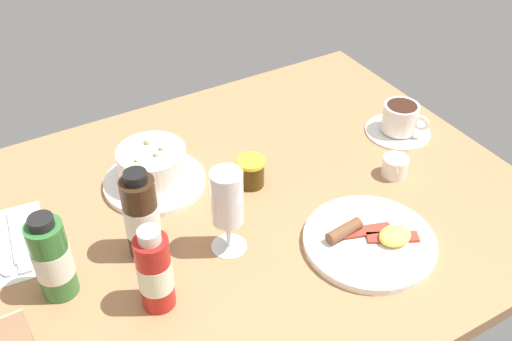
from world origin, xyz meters
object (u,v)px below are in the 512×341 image
at_px(sauce_bottle_red, 155,272).
at_px(breakfast_plate, 371,241).
at_px(cutlery_setting, 9,245).
at_px(sauce_bottle_green, 52,259).
at_px(menu_card, 11,339).
at_px(wine_glass, 227,201).
at_px(sauce_bottle_brown, 142,217).
at_px(porridge_bowl, 153,168).
at_px(coffee_cup, 400,121).
at_px(jam_jar, 251,172).
at_px(creamer_jug, 395,167).

distance_m(sauce_bottle_red, breakfast_plate, 0.38).
bearing_deg(cutlery_setting, sauce_bottle_green, 109.79).
bearing_deg(menu_card, wine_glass, -172.78).
relative_size(sauce_bottle_brown, breakfast_plate, 0.74).
height_order(porridge_bowl, menu_card, menu_card).
relative_size(cutlery_setting, coffee_cup, 1.48).
height_order(coffee_cup, jam_jar, coffee_cup).
distance_m(cutlery_setting, jam_jar, 0.46).
xyz_separation_m(creamer_jug, jam_jar, (0.26, -0.12, 0.01)).
height_order(cutlery_setting, sauce_bottle_brown, sauce_bottle_brown).
bearing_deg(sauce_bottle_green, sauce_bottle_brown, -174.89).
xyz_separation_m(breakfast_plate, menu_card, (0.59, -0.07, 0.04)).
relative_size(porridge_bowl, sauce_bottle_brown, 1.16).
bearing_deg(sauce_bottle_red, breakfast_plate, 169.71).
distance_m(breakfast_plate, menu_card, 0.59).
bearing_deg(wine_glass, creamer_jug, -178.46).
bearing_deg(creamer_jug, jam_jar, -24.57).
bearing_deg(wine_glass, jam_jar, -132.45).
xyz_separation_m(cutlery_setting, jam_jar, (-0.45, 0.06, 0.03)).
bearing_deg(menu_card, sauce_bottle_green, -132.81).
bearing_deg(creamer_jug, porridge_bowl, -26.63).
height_order(porridge_bowl, sauce_bottle_brown, sauce_bottle_brown).
distance_m(porridge_bowl, jam_jar, 0.19).
xyz_separation_m(jam_jar, sauce_bottle_green, (0.40, 0.08, 0.04)).
xyz_separation_m(porridge_bowl, sauce_bottle_red, (0.11, 0.28, 0.03)).
bearing_deg(coffee_cup, creamer_jug, 46.08).
xyz_separation_m(jam_jar, menu_card, (0.49, 0.18, 0.02)).
height_order(wine_glass, breakfast_plate, wine_glass).
height_order(creamer_jug, menu_card, menu_card).
height_order(porridge_bowl, creamer_jug, porridge_bowl).
bearing_deg(sauce_bottle_brown, cutlery_setting, -32.36).
xyz_separation_m(wine_glass, sauce_bottle_green, (0.28, -0.05, -0.03)).
distance_m(creamer_jug, sauce_bottle_red, 0.54).
relative_size(breakfast_plate, menu_card, 2.41).
height_order(creamer_jug, wine_glass, wine_glass).
xyz_separation_m(cutlery_setting, creamer_jug, (-0.71, 0.18, 0.02)).
height_order(wine_glass, menu_card, wine_glass).
distance_m(sauce_bottle_green, sauce_bottle_brown, 0.15).
bearing_deg(cutlery_setting, porridge_bowl, -174.00).
bearing_deg(creamer_jug, cutlery_setting, -14.44).
height_order(wine_glass, sauce_bottle_green, wine_glass).
xyz_separation_m(porridge_bowl, cutlery_setting, (0.29, 0.03, -0.04)).
distance_m(cutlery_setting, sauce_bottle_green, 0.17).
xyz_separation_m(jam_jar, sauce_bottle_red, (0.27, 0.18, 0.04)).
distance_m(porridge_bowl, creamer_jug, 0.48).
relative_size(coffee_cup, menu_card, 1.47).
distance_m(creamer_jug, menu_card, 0.75).
bearing_deg(porridge_bowl, sauce_bottle_green, 36.49).
distance_m(cutlery_setting, sauce_bottle_red, 0.31).
bearing_deg(jam_jar, coffee_cup, 178.66).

